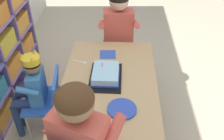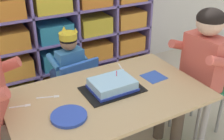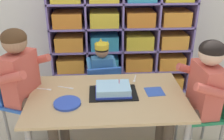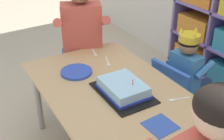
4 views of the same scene
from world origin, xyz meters
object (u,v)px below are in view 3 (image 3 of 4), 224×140
adult_helper_seated (27,79)px  fork_by_napkin (135,79)px  classroom_chair_adult_side (19,97)px  paper_plate_stack (67,103)px  activity_table (107,102)px  child_with_crown (102,68)px  classroom_chair_blue (103,85)px  fork_at_table_front_edge (45,89)px  classroom_chair_guest_side (207,111)px  birthday_cake_on_tray (113,90)px  guest_at_table_side (198,89)px  fork_near_child_seat (67,88)px

adult_helper_seated → fork_by_napkin: adult_helper_seated is taller
classroom_chair_adult_side → paper_plate_stack: (0.44, -0.24, 0.08)m
activity_table → fork_by_napkin: fork_by_napkin is taller
child_with_crown → paper_plate_stack: bearing=62.2°
activity_table → fork_by_napkin: 0.38m
classroom_chair_blue → fork_by_napkin: classroom_chair_blue is taller
fork_at_table_front_edge → classroom_chair_guest_side: bearing=-173.2°
birthday_cake_on_tray → fork_by_napkin: bearing=48.3°
adult_helper_seated → fork_at_table_front_edge: size_ratio=8.74×
adult_helper_seated → classroom_chair_guest_side: (1.46, -0.14, -0.27)m
activity_table → fork_at_table_front_edge: size_ratio=10.05×
activity_table → adult_helper_seated: bearing=171.4°
classroom_chair_guest_side → fork_by_napkin: 0.66m
guest_at_table_side → fork_near_child_seat: guest_at_table_side is taller
fork_by_napkin → adult_helper_seated: bearing=116.0°
paper_plate_stack → classroom_chair_guest_side: bearing=3.1°
classroom_chair_adult_side → guest_at_table_side: 1.47m
classroom_chair_blue → classroom_chair_adult_side: classroom_chair_adult_side is taller
adult_helper_seated → guest_at_table_side: adult_helper_seated is taller
guest_at_table_side → fork_near_child_seat: bearing=-105.2°
classroom_chair_blue → fork_by_napkin: bearing=129.6°
adult_helper_seated → guest_at_table_side: size_ratio=1.06×
activity_table → classroom_chair_guest_side: size_ratio=1.90×
classroom_chair_blue → activity_table: bearing=84.8°
fork_at_table_front_edge → fork_by_napkin: size_ratio=0.99×
adult_helper_seated → fork_at_table_front_edge: (0.12, 0.04, -0.12)m
activity_table → classroom_chair_blue: 0.54m
classroom_chair_adult_side → paper_plate_stack: size_ratio=3.88×
classroom_chair_adult_side → fork_at_table_front_edge: (0.23, -0.01, 0.07)m
classroom_chair_blue → classroom_chair_adult_side: size_ratio=0.75×
paper_plate_stack → fork_at_table_front_edge: (-0.21, 0.24, -0.01)m
child_with_crown → classroom_chair_adult_side: size_ratio=1.04×
fork_by_napkin → activity_table: bearing=150.9°
classroom_chair_blue → fork_near_child_seat: bearing=43.1°
adult_helper_seated → paper_plate_stack: 0.40m
paper_plate_stack → guest_at_table_side: bearing=3.0°
classroom_chair_adult_side → fork_near_child_seat: classroom_chair_adult_side is taller
guest_at_table_side → birthday_cake_on_tray: 0.67m
classroom_chair_adult_side → classroom_chair_guest_side: 1.58m
child_with_crown → fork_near_child_seat: 0.57m
classroom_chair_blue → guest_at_table_side: guest_at_table_side is taller
classroom_chair_blue → birthday_cake_on_tray: birthday_cake_on_tray is taller
classroom_chair_guest_side → paper_plate_stack: classroom_chair_guest_side is taller
paper_plate_stack → adult_helper_seated: bearing=148.4°
fork_near_child_seat → classroom_chair_guest_side: bearing=-169.3°
activity_table → fork_at_table_front_edge: (-0.51, 0.13, 0.06)m
fork_at_table_front_edge → paper_plate_stack: bearing=145.2°
paper_plate_stack → fork_at_table_front_edge: paper_plate_stack is taller
paper_plate_stack → fork_near_child_seat: (-0.03, 0.25, -0.01)m
classroom_chair_adult_side → fork_near_child_seat: bearing=-67.1°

